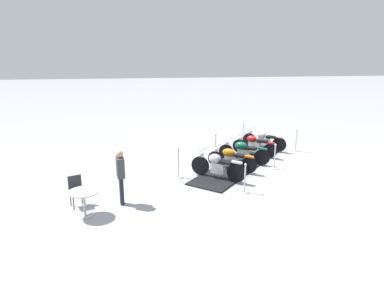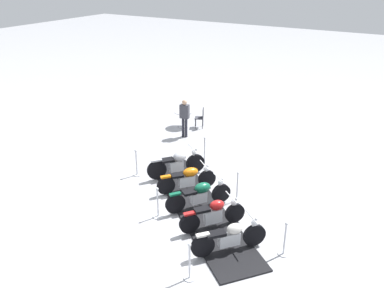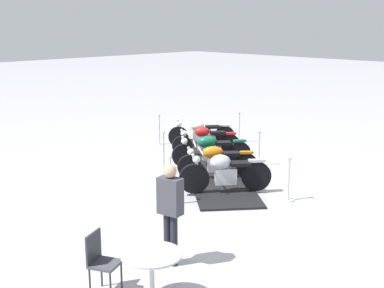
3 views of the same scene
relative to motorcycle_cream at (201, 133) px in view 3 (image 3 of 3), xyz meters
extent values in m
plane|color=#B2B2B7|center=(-1.41, -1.78, -0.49)|extent=(80.00, 80.00, 0.00)
cube|color=black|center=(-1.41, -1.78, -0.46)|extent=(5.37, 6.14, 0.05)
cylinder|color=black|center=(-0.54, 0.47, -0.12)|extent=(0.56, 0.50, 0.64)
cylinder|color=black|center=(0.58, -0.51, -0.12)|extent=(0.56, 0.50, 0.64)
cube|color=silver|center=(0.02, -0.02, -0.08)|extent=(0.57, 0.53, 0.36)
ellipsoid|color=silver|center=(-0.09, 0.08, 0.23)|extent=(0.52, 0.51, 0.29)
cube|color=black|center=(0.32, -0.27, 0.18)|extent=(0.58, 0.55, 0.08)
cube|color=silver|center=(0.58, -0.51, 0.24)|extent=(0.35, 0.33, 0.06)
cylinder|color=silver|center=(-0.50, 0.43, 0.16)|extent=(0.23, 0.21, 0.55)
cylinder|color=silver|center=(-0.45, 0.39, 0.49)|extent=(0.49, 0.56, 0.04)
sphere|color=silver|center=(-0.53, 0.45, 0.29)|extent=(0.18, 0.18, 0.18)
cylinder|color=black|center=(-1.26, -0.46, -0.13)|extent=(0.55, 0.46, 0.61)
cylinder|color=black|center=(-0.12, -1.34, -0.13)|extent=(0.55, 0.46, 0.61)
cube|color=silver|center=(-0.69, -0.90, -0.06)|extent=(0.54, 0.48, 0.43)
ellipsoid|color=#AD1919|center=(-0.80, -0.82, 0.28)|extent=(0.53, 0.50, 0.30)
cube|color=black|center=(-0.43, -1.11, 0.24)|extent=(0.51, 0.48, 0.08)
cube|color=#AD1919|center=(-0.12, -1.34, 0.20)|extent=(0.35, 0.31, 0.06)
cylinder|color=silver|center=(-1.21, -0.50, 0.13)|extent=(0.26, 0.22, 0.52)
cylinder|color=silver|center=(-1.15, -0.54, 0.44)|extent=(0.47, 0.59, 0.04)
sphere|color=silver|center=(-1.23, -0.48, 0.24)|extent=(0.18, 0.18, 0.18)
cylinder|color=black|center=(-2.05, -1.32, -0.12)|extent=(0.58, 0.46, 0.64)
cylinder|color=black|center=(-0.76, -2.24, -0.12)|extent=(0.58, 0.46, 0.64)
cube|color=silver|center=(-1.41, -1.78, -0.08)|extent=(0.53, 0.45, 0.36)
ellipsoid|color=#0F5138|center=(-1.51, -1.70, 0.24)|extent=(0.63, 0.58, 0.33)
cube|color=black|center=(-1.15, -1.96, 0.19)|extent=(0.51, 0.48, 0.08)
cube|color=#0F5138|center=(-0.76, -2.24, 0.23)|extent=(0.36, 0.31, 0.06)
cylinder|color=silver|center=(-2.00, -1.36, 0.15)|extent=(0.24, 0.20, 0.55)
cylinder|color=silver|center=(-1.95, -1.39, 0.48)|extent=(0.39, 0.53, 0.04)
sphere|color=silver|center=(-2.03, -1.34, 0.28)|extent=(0.18, 0.18, 0.18)
cylinder|color=black|center=(-2.68, -2.19, -0.13)|extent=(0.55, 0.48, 0.62)
cylinder|color=black|center=(-1.56, -3.13, -0.13)|extent=(0.55, 0.48, 0.62)
cube|color=silver|center=(-2.12, -2.66, -0.08)|extent=(0.54, 0.50, 0.37)
ellipsoid|color=#D16B0F|center=(-2.23, -2.57, 0.23)|extent=(0.60, 0.58, 0.31)
cube|color=black|center=(-1.87, -2.87, 0.19)|extent=(0.49, 0.47, 0.08)
cube|color=#D16B0F|center=(-1.56, -3.13, 0.21)|extent=(0.35, 0.32, 0.06)
cylinder|color=silver|center=(-2.63, -2.23, 0.13)|extent=(0.25, 0.22, 0.53)
cylinder|color=silver|center=(-2.58, -2.28, 0.45)|extent=(0.42, 0.49, 0.04)
sphere|color=silver|center=(-2.66, -2.21, 0.25)|extent=(0.18, 0.18, 0.18)
cylinder|color=black|center=(-3.42, -3.08, -0.09)|extent=(0.63, 0.53, 0.70)
cylinder|color=black|center=(-2.26, -3.99, -0.09)|extent=(0.63, 0.53, 0.70)
cube|color=silver|center=(-2.84, -3.54, -0.05)|extent=(0.53, 0.48, 0.38)
ellipsoid|color=#B7BAC1|center=(-2.94, -3.46, 0.29)|extent=(0.60, 0.58, 0.35)
cube|color=black|center=(-2.57, -3.75, 0.24)|extent=(0.56, 0.54, 0.08)
cube|color=#B7BAC1|center=(-2.26, -3.99, 0.30)|extent=(0.39, 0.35, 0.06)
cylinder|color=silver|center=(-3.36, -3.13, 0.21)|extent=(0.27, 0.23, 0.60)
cylinder|color=silver|center=(-3.30, -3.17, 0.57)|extent=(0.41, 0.51, 0.04)
sphere|color=silver|center=(-3.38, -3.11, 0.37)|extent=(0.18, 0.18, 0.18)
cylinder|color=silver|center=(1.43, -0.40, -0.48)|extent=(0.30, 0.30, 0.03)
cylinder|color=silver|center=(1.43, -0.40, 0.01)|extent=(0.05, 0.05, 0.95)
sphere|color=silver|center=(1.43, -0.40, 0.52)|extent=(0.09, 0.09, 0.09)
cylinder|color=silver|center=(-2.18, -4.84, -0.48)|extent=(0.30, 0.30, 0.03)
cylinder|color=silver|center=(-2.18, -4.84, 0.00)|extent=(0.05, 0.05, 0.93)
sphere|color=silver|center=(-2.18, -4.84, 0.50)|extent=(0.09, 0.09, 0.09)
cylinder|color=silver|center=(-2.44, -0.94, -0.48)|extent=(0.31, 0.31, 0.03)
cylinder|color=silver|center=(-2.44, -0.94, 0.02)|extent=(0.05, 0.05, 0.97)
sphere|color=silver|center=(-2.44, -0.94, 0.55)|extent=(0.09, 0.09, 0.09)
cylinder|color=silver|center=(-0.38, -2.62, -0.48)|extent=(0.34, 0.34, 0.03)
cylinder|color=silver|center=(-0.38, -2.62, -0.01)|extent=(0.05, 0.05, 0.92)
sphere|color=silver|center=(-0.38, -2.62, 0.49)|extent=(0.09, 0.09, 0.09)
cylinder|color=silver|center=(-4.25, -3.16, -0.48)|extent=(0.35, 0.35, 0.03)
cylinder|color=silver|center=(-4.25, -3.16, 0.05)|extent=(0.05, 0.05, 1.03)
sphere|color=silver|center=(-4.25, -3.16, 0.60)|extent=(0.09, 0.09, 0.09)
cylinder|color=silver|center=(-0.64, 1.28, -0.48)|extent=(0.28, 0.28, 0.03)
cylinder|color=silver|center=(-0.64, 1.28, -0.01)|extent=(0.05, 0.05, 0.92)
sphere|color=silver|center=(-0.64, 1.28, 0.49)|extent=(0.09, 0.09, 0.09)
cylinder|color=#B7B7BC|center=(-7.17, -5.95, -0.11)|extent=(0.07, 0.07, 0.72)
cylinder|color=#B7B7BC|center=(-7.17, -5.95, 0.27)|extent=(0.88, 0.88, 0.03)
cylinder|color=#2D2D33|center=(-7.27, -5.35, -0.26)|extent=(0.03, 0.03, 0.46)
cylinder|color=#2D2D33|center=(-7.57, -5.49, -0.26)|extent=(0.03, 0.03, 0.46)
cylinder|color=#2D2D33|center=(-7.41, -5.04, -0.26)|extent=(0.03, 0.03, 0.46)
cylinder|color=#2D2D33|center=(-7.72, -5.19, -0.26)|extent=(0.03, 0.03, 0.46)
cube|color=#3F3F47|center=(-7.49, -5.27, -0.01)|extent=(0.53, 0.53, 0.04)
cube|color=#2D2D33|center=(-7.57, -5.10, 0.23)|extent=(0.37, 0.20, 0.45)
cylinder|color=#23232D|center=(-6.18, -5.18, -0.04)|extent=(0.12, 0.12, 0.89)
cylinder|color=#23232D|center=(-6.16, -5.32, -0.04)|extent=(0.12, 0.12, 0.89)
cube|color=#3F3F47|center=(-6.17, -5.25, 0.71)|extent=(0.29, 0.43, 0.61)
sphere|color=tan|center=(-6.17, -5.25, 1.13)|extent=(0.22, 0.22, 0.22)
camera|label=1|loc=(-5.27, -15.69, 4.28)|focal=33.70mm
camera|label=2|loc=(8.16, 3.70, 6.64)|focal=38.23mm
camera|label=3|loc=(-11.46, -11.02, 3.46)|focal=47.79mm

